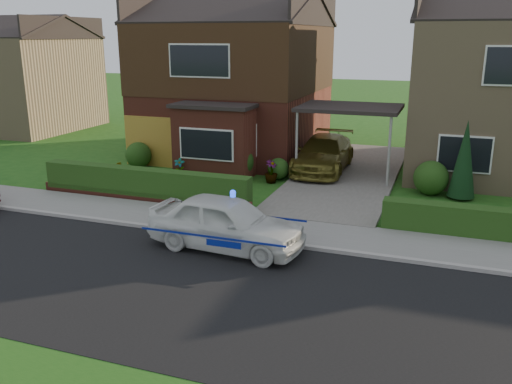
% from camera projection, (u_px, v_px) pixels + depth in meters
% --- Properties ---
extents(ground, '(120.00, 120.00, 0.00)m').
position_uv_depth(ground, '(252.00, 299.00, 11.44)').
color(ground, '#1C4F15').
rests_on(ground, ground).
extents(road, '(60.00, 6.00, 0.02)m').
position_uv_depth(road, '(252.00, 299.00, 11.44)').
color(road, black).
rests_on(road, ground).
extents(kerb, '(60.00, 0.16, 0.12)m').
position_uv_depth(kerb, '(291.00, 245.00, 14.18)').
color(kerb, '#9E9993').
rests_on(kerb, ground).
extents(sidewalk, '(60.00, 2.00, 0.10)m').
position_uv_depth(sidewalk, '(302.00, 232.00, 15.13)').
color(sidewalk, slate).
rests_on(sidewalk, ground).
extents(driveway, '(3.80, 12.00, 0.12)m').
position_uv_depth(driveway, '(347.00, 175.00, 21.38)').
color(driveway, '#666059').
rests_on(driveway, ground).
extents(house_left, '(7.50, 9.53, 7.25)m').
position_uv_depth(house_left, '(237.00, 70.00, 24.82)').
color(house_left, brown).
rests_on(house_left, ground).
extents(house_right, '(7.50, 8.06, 7.25)m').
position_uv_depth(house_right, '(512.00, 80.00, 21.22)').
color(house_right, tan).
rests_on(house_right, ground).
extents(carport_link, '(3.80, 3.00, 2.77)m').
position_uv_depth(carport_link, '(350.00, 109.00, 20.61)').
color(carport_link, black).
rests_on(carport_link, ground).
extents(garage_door, '(2.20, 0.10, 2.10)m').
position_uv_depth(garage_door, '(149.00, 141.00, 22.81)').
color(garage_door, olive).
rests_on(garage_door, ground).
extents(dwarf_wall, '(7.70, 0.25, 0.36)m').
position_uv_depth(dwarf_wall, '(143.00, 197.00, 18.05)').
color(dwarf_wall, brown).
rests_on(dwarf_wall, ground).
extents(hedge_left, '(7.50, 0.55, 0.90)m').
position_uv_depth(hedge_left, '(145.00, 200.00, 18.24)').
color(hedge_left, '#143410').
rests_on(hedge_left, ground).
extents(shrub_left_far, '(1.08, 1.08, 1.08)m').
position_uv_depth(shrub_left_far, '(138.00, 155.00, 22.62)').
color(shrub_left_far, '#143410').
rests_on(shrub_left_far, ground).
extents(shrub_left_mid, '(1.32, 1.32, 1.32)m').
position_uv_depth(shrub_left_mid, '(237.00, 161.00, 20.96)').
color(shrub_left_mid, '#143410').
rests_on(shrub_left_mid, ground).
extents(shrub_left_near, '(0.84, 0.84, 0.84)m').
position_uv_depth(shrub_left_near, '(278.00, 169.00, 20.78)').
color(shrub_left_near, '#143410').
rests_on(shrub_left_near, ground).
extents(shrub_right_near, '(1.20, 1.20, 1.20)m').
position_uv_depth(shrub_right_near, '(431.00, 178.00, 18.75)').
color(shrub_right_near, '#143410').
rests_on(shrub_right_near, ground).
extents(conifer_a, '(0.90, 0.90, 2.60)m').
position_uv_depth(conifer_a, '(464.00, 162.00, 18.05)').
color(conifer_a, black).
rests_on(conifer_a, ground).
extents(neighbour_left, '(6.50, 7.00, 5.20)m').
position_uv_depth(neighbour_left, '(24.00, 84.00, 31.63)').
color(neighbour_left, tan).
rests_on(neighbour_left, ground).
extents(police_car, '(3.79, 4.25, 1.57)m').
position_uv_depth(police_car, '(226.00, 223.00, 13.92)').
color(police_car, white).
rests_on(police_car, ground).
extents(driveway_car, '(1.99, 4.73, 1.36)m').
position_uv_depth(driveway_car, '(324.00, 154.00, 21.65)').
color(driveway_car, olive).
rests_on(driveway_car, driveway).
extents(potted_plant_a, '(0.47, 0.36, 0.80)m').
position_uv_depth(potted_plant_a, '(180.00, 169.00, 20.88)').
color(potted_plant_a, gray).
rests_on(potted_plant_a, ground).
extents(potted_plant_b, '(0.53, 0.53, 0.76)m').
position_uv_depth(potted_plant_b, '(117.00, 172.00, 20.48)').
color(potted_plant_b, gray).
rests_on(potted_plant_b, ground).
extents(potted_plant_c, '(0.62, 0.62, 0.85)m').
position_uv_depth(potted_plant_c, '(271.00, 172.00, 20.27)').
color(potted_plant_c, gray).
rests_on(potted_plant_c, ground).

